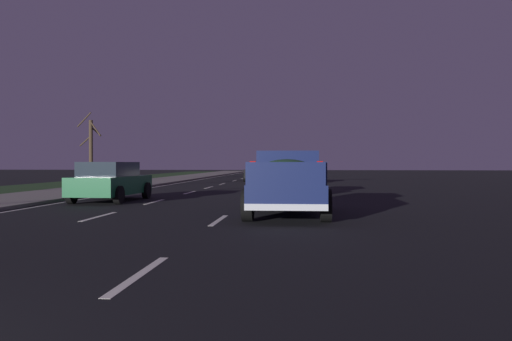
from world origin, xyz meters
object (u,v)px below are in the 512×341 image
object	(u,v)px
pickup_truck	(287,181)
sedan_silver	(294,173)
sedan_black	(258,171)
sedan_blue	(293,178)
sedan_green	(111,181)
bare_tree_far	(91,149)

from	to	relation	value
pickup_truck	sedan_silver	distance (m)	22.01
sedan_black	sedan_blue	xyz separation A→B (m)	(-16.72, -3.27, 0.00)
sedan_black	sedan_green	size ratio (longest dim) A/B	0.99
bare_tree_far	sedan_blue	bearing A→B (deg)	-127.34
pickup_truck	bare_tree_far	xyz separation A→B (m)	(21.34, 15.40, 1.58)
sedan_blue	sedan_silver	bearing A→B (deg)	0.84
sedan_blue	sedan_green	bearing A→B (deg)	126.97
pickup_truck	sedan_black	bearing A→B (deg)	7.10
sedan_black	sedan_blue	distance (m)	17.04
sedan_blue	pickup_truck	bearing A→B (deg)	-179.95
sedan_black	sedan_green	xyz separation A→B (m)	(-22.03, 3.78, 0.00)
sedan_black	pickup_truck	bearing A→B (deg)	-172.90
sedan_silver	sedan_blue	xyz separation A→B (m)	(-12.40, -0.18, 0.00)
pickup_truck	sedan_black	distance (m)	26.53
sedan_silver	sedan_green	size ratio (longest dim) A/B	1.00
sedan_green	bare_tree_far	distance (m)	19.06
sedan_silver	bare_tree_far	size ratio (longest dim) A/B	0.83
sedan_green	sedan_black	bearing A→B (deg)	-9.75
sedan_black	sedan_green	bearing A→B (deg)	170.25
pickup_truck	sedan_black	xyz separation A→B (m)	(26.32, 3.28, -0.20)
sedan_silver	bare_tree_far	bearing A→B (deg)	92.50
bare_tree_far	sedan_black	bearing A→B (deg)	-67.65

